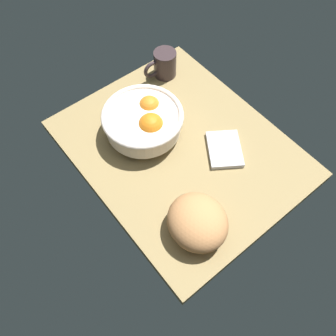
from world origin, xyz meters
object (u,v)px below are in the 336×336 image
at_px(fruit_bowl, 144,120).
at_px(mug, 164,64).
at_px(bread_loaf, 197,222).
at_px(napkin_folded, 224,149).

xyz_separation_m(fruit_bowl, mug, (-0.16, 0.20, -0.01)).
bearing_deg(mug, fruit_bowl, -51.49).
bearing_deg(bread_loaf, napkin_folded, 120.67).
relative_size(fruit_bowl, bread_loaf, 1.47).
relative_size(bread_loaf, napkin_folded, 1.28).
distance_m(bread_loaf, mug, 0.56).
bearing_deg(fruit_bowl, mug, 128.51).
distance_m(fruit_bowl, napkin_folded, 0.25).
bearing_deg(bread_loaf, fruit_bowl, 165.74).
distance_m(fruit_bowl, bread_loaf, 0.34).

